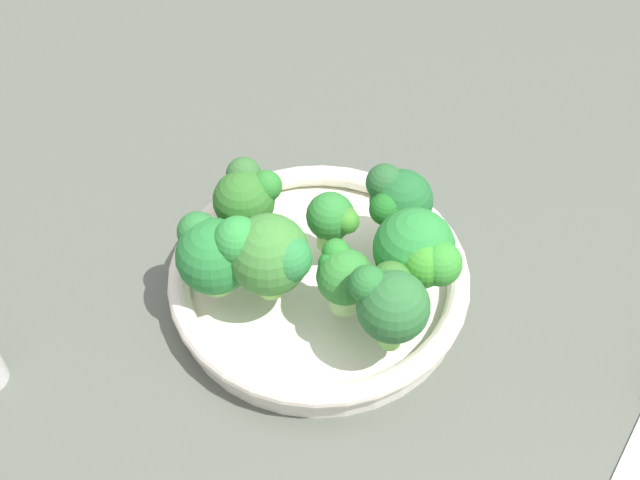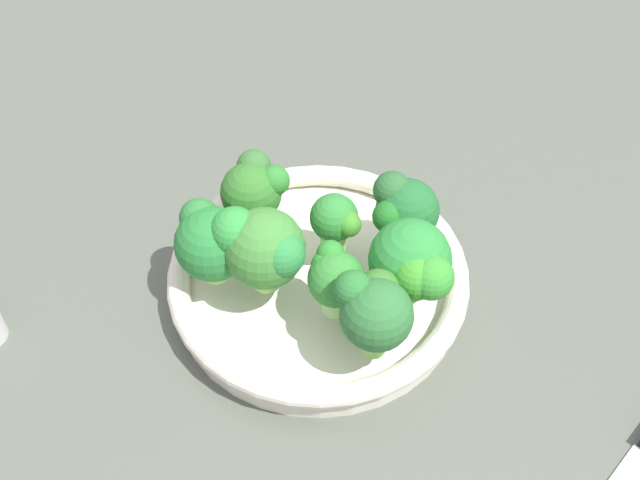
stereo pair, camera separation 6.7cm
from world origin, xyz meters
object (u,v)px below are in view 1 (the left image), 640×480
object	(u,v)px
broccoli_floret_1	(215,254)
broccoli_floret_4	(267,254)
broccoli_floret_0	(418,255)
broccoli_floret_3	(333,219)
broccoli_floret_6	(246,198)
bowl	(320,276)
broccoli_floret_5	(396,200)
broccoli_floret_2	(390,302)
broccoli_floret_7	(342,274)

from	to	relation	value
broccoli_floret_1	broccoli_floret_4	xyz separation A→B (cm)	(4.24, 0.23, 0.83)
broccoli_floret_0	broccoli_floret_3	world-z (taller)	broccoli_floret_0
broccoli_floret_6	bowl	bearing A→B (deg)	-16.23
broccoli_floret_3	broccoli_floret_5	distance (cm)	5.49
broccoli_floret_2	broccoli_floret_3	distance (cm)	10.30
broccoli_floret_1	broccoli_floret_3	bearing A→B (deg)	36.23
broccoli_floret_5	broccoli_floret_7	xyz separation A→B (cm)	(-2.86, -8.14, -0.67)
broccoli_floret_0	broccoli_floret_3	bearing A→B (deg)	156.95
bowl	broccoli_floret_3	distance (cm)	5.53
broccoli_floret_2	broccoli_floret_0	bearing A→B (deg)	75.40
bowl	broccoli_floret_4	size ratio (longest dim) A/B	3.25
broccoli_floret_3	broccoli_floret_4	size ratio (longest dim) A/B	0.72
broccoli_floret_4	broccoli_floret_0	bearing A→B (deg)	13.03
broccoli_floret_3	broccoli_floret_6	world-z (taller)	broccoli_floret_6
broccoli_floret_6	broccoli_floret_7	distance (cm)	10.73
broccoli_floret_0	broccoli_floret_4	distance (cm)	11.68
broccoli_floret_0	broccoli_floret_1	size ratio (longest dim) A/B	1.09
broccoli_floret_2	broccoli_floret_6	distance (cm)	15.60
broccoli_floret_0	broccoli_floret_4	size ratio (longest dim) A/B	0.98
broccoli_floret_7	broccoli_floret_1	bearing A→B (deg)	-177.66
broccoli_floret_3	broccoli_floret_5	size ratio (longest dim) A/B	0.80
broccoli_floret_5	broccoli_floret_6	size ratio (longest dim) A/B	0.98
broccoli_floret_3	broccoli_floret_2	bearing A→B (deg)	-53.38
broccoli_floret_0	broccoli_floret_5	xyz separation A→B (cm)	(-2.61, 5.69, -0.23)
broccoli_floret_2	broccoli_floret_5	xyz separation A→B (cm)	(-1.30, 10.74, -0.44)
broccoli_floret_1	broccoli_floret_4	distance (cm)	4.33
broccoli_floret_7	broccoli_floret_0	bearing A→B (deg)	24.10
bowl	broccoli_floret_3	size ratio (longest dim) A/B	4.50
broccoli_floret_4	broccoli_floret_5	distance (cm)	12.10
bowl	broccoli_floret_7	distance (cm)	6.80
broccoli_floret_1	broccoli_floret_7	size ratio (longest dim) A/B	1.19
broccoli_floret_1	broccoli_floret_5	distance (cm)	15.57
broccoli_floret_2	broccoli_floret_6	xyz separation A→B (cm)	(-13.37, 8.03, -0.25)
broccoli_floret_3	broccoli_floret_6	bearing A→B (deg)	-178.69
broccoli_floret_3	broccoli_floret_4	xyz separation A→B (cm)	(-3.97, -5.79, 1.26)
broccoli_floret_1	broccoli_floret_3	xyz separation A→B (cm)	(8.21, 6.02, -0.43)
broccoli_floret_5	broccoli_floret_6	xyz separation A→B (cm)	(-12.07, -2.71, 0.19)
broccoli_floret_4	broccoli_floret_6	size ratio (longest dim) A/B	1.08
bowl	broccoli_floret_0	size ratio (longest dim) A/B	3.33
broccoli_floret_1	broccoli_floret_2	world-z (taller)	broccoli_floret_2
broccoli_floret_0	broccoli_floret_6	distance (cm)	14.98
broccoli_floret_1	bowl	bearing A→B (deg)	27.19
broccoli_floret_1	broccoli_floret_4	world-z (taller)	broccoli_floret_4
broccoli_floret_6	broccoli_floret_7	size ratio (longest dim) A/B	1.22
broccoli_floret_4	broccoli_floret_6	xyz separation A→B (cm)	(-3.30, 5.62, -0.23)
broccoli_floret_3	broccoli_floret_6	size ratio (longest dim) A/B	0.78
bowl	broccoli_floret_5	size ratio (longest dim) A/B	3.59
broccoli_floret_3	broccoli_floret_5	xyz separation A→B (cm)	(4.80, 2.54, 0.84)
broccoli_floret_0	broccoli_floret_3	distance (cm)	8.12
broccoli_floret_4	broccoli_floret_7	bearing A→B (deg)	1.80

